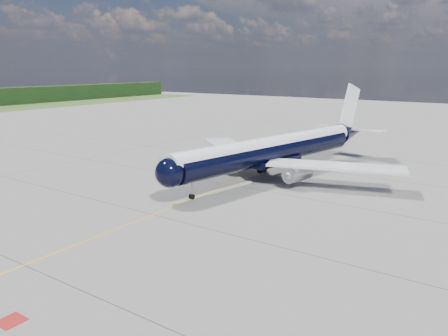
% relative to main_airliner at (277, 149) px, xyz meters
% --- Properties ---
extents(ground, '(320.00, 320.00, 0.00)m').
position_rel_main_airliner_xyz_m(ground, '(-3.04, -2.95, -4.02)').
color(ground, gray).
rests_on(ground, ground).
extents(taxiway_centerline, '(0.16, 160.00, 0.01)m').
position_rel_main_airliner_xyz_m(taxiway_centerline, '(-3.04, -7.95, -4.02)').
color(taxiway_centerline, '#FFB20D').
rests_on(taxiway_centerline, ground).
extents(red_marking, '(1.60, 1.60, 0.01)m').
position_rel_main_airliner_xyz_m(red_marking, '(3.76, -42.95, -4.02)').
color(red_marking, maroon).
rests_on(red_marking, ground).
extents(main_airliner, '(36.19, 44.57, 12.96)m').
position_rel_main_airliner_xyz_m(main_airliner, '(0.00, 0.00, 0.00)').
color(main_airliner, black).
rests_on(main_airliner, ground).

